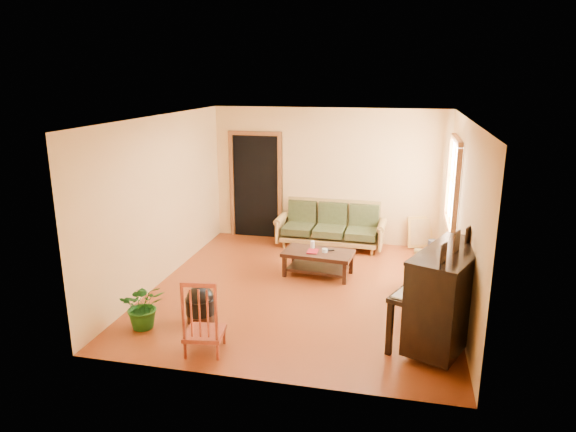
% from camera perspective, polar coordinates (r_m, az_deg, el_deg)
% --- Properties ---
extents(floor, '(5.00, 5.00, 0.00)m').
position_cam_1_polar(floor, '(7.97, 1.61, -8.14)').
color(floor, '#67260D').
rests_on(floor, ground).
extents(doorway, '(1.08, 0.16, 2.05)m').
position_cam_1_polar(doorway, '(10.29, -3.60, 3.26)').
color(doorway, black).
rests_on(doorway, floor).
extents(window, '(0.12, 1.36, 1.46)m').
position_cam_1_polar(window, '(8.68, 17.92, 3.47)').
color(window, white).
rests_on(window, right_wall).
extents(sofa, '(2.04, 0.91, 0.86)m').
position_cam_1_polar(sofa, '(9.77, 4.71, -1.02)').
color(sofa, olive).
rests_on(sofa, floor).
extents(coffee_table, '(1.18, 0.73, 0.41)m').
position_cam_1_polar(coffee_table, '(8.45, 3.37, -5.27)').
color(coffee_table, black).
rests_on(coffee_table, floor).
extents(armchair, '(0.97, 1.00, 0.86)m').
position_cam_1_polar(armchair, '(7.87, 15.66, -5.66)').
color(armchair, olive).
rests_on(armchair, floor).
extents(piano, '(1.29, 1.59, 1.22)m').
position_cam_1_polar(piano, '(6.46, 17.29, -8.78)').
color(piano, black).
rests_on(piano, floor).
extents(footstool, '(0.49, 0.49, 0.38)m').
position_cam_1_polar(footstool, '(7.02, -9.68, -10.05)').
color(footstool, black).
rests_on(footstool, floor).
extents(red_chair, '(0.51, 0.54, 0.95)m').
position_cam_1_polar(red_chair, '(6.19, -9.33, -10.75)').
color(red_chair, maroon).
rests_on(red_chair, floor).
extents(leaning_frame, '(0.48, 0.27, 0.64)m').
position_cam_1_polar(leaning_frame, '(10.03, 14.45, -1.71)').
color(leaning_frame, gold).
rests_on(leaning_frame, floor).
extents(ceramic_crock, '(0.23, 0.23, 0.23)m').
position_cam_1_polar(ceramic_crock, '(9.93, 15.77, -3.22)').
color(ceramic_crock, '#2E488B').
rests_on(ceramic_crock, floor).
extents(potted_plant, '(0.71, 0.67, 0.62)m').
position_cam_1_polar(potted_plant, '(6.97, -15.73, -9.53)').
color(potted_plant, '#1B5919').
rests_on(potted_plant, floor).
extents(book, '(0.18, 0.24, 0.02)m').
position_cam_1_polar(book, '(8.36, 2.18, -3.92)').
color(book, maroon).
rests_on(book, coffee_table).
extents(candle, '(0.09, 0.09, 0.12)m').
position_cam_1_polar(candle, '(8.53, 2.75, -3.18)').
color(candle, silver).
rests_on(candle, coffee_table).
extents(glass_jar, '(0.11, 0.11, 0.06)m').
position_cam_1_polar(glass_jar, '(8.35, 4.11, -3.83)').
color(glass_jar, white).
rests_on(glass_jar, coffee_table).
extents(remote, '(0.15, 0.08, 0.01)m').
position_cam_1_polar(remote, '(8.44, 4.66, -3.80)').
color(remote, black).
rests_on(remote, coffee_table).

